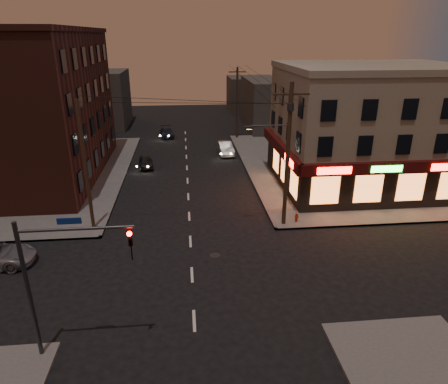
{
  "coord_description": "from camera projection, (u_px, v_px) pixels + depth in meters",
  "views": [
    {
      "loc": [
        -0.14,
        -19.75,
        12.91
      ],
      "look_at": [
        2.34,
        4.71,
        3.2
      ],
      "focal_mm": 32.0,
      "sensor_mm": 36.0,
      "label": 1
    }
  ],
  "objects": [
    {
      "name": "utility_pole_west",
      "position": [
        86.0,
        167.0,
        26.7
      ],
      "size": [
        0.24,
        0.24,
        9.0
      ],
      "primitive_type": "cylinder",
      "color": "#382619",
      "rests_on": "sidewalk_nw"
    },
    {
      "name": "fire_hydrant",
      "position": [
        297.0,
        217.0,
        29.12
      ],
      "size": [
        0.3,
        0.3,
        0.69
      ],
      "rotation": [
        0.0,
        0.0,
        -0.07
      ],
      "color": "#972C0D",
      "rests_on": "sidewalk_ne"
    },
    {
      "name": "sidewalk_ne",
      "position": [
        357.0,
        165.0,
        42.27
      ],
      "size": [
        24.0,
        28.0,
        0.15
      ],
      "primitive_type": "cube",
      "color": "#514F4C",
      "rests_on": "ground"
    },
    {
      "name": "pizza_building",
      "position": [
        368.0,
        127.0,
        34.98
      ],
      "size": [
        15.85,
        12.85,
        10.5
      ],
      "color": "gray",
      "rests_on": "sidewalk_ne"
    },
    {
      "name": "bg_building_ne_a",
      "position": [
        280.0,
        104.0,
        58.22
      ],
      "size": [
        10.0,
        12.0,
        7.0
      ],
      "primitive_type": "cube",
      "color": "#3F3D3A",
      "rests_on": "ground"
    },
    {
      "name": "bg_building_nw",
      "position": [
        96.0,
        99.0,
        59.2
      ],
      "size": [
        9.0,
        10.0,
        8.0
      ],
      "primitive_type": "cube",
      "color": "#3F3D3A",
      "rests_on": "ground"
    },
    {
      "name": "bg_building_ne_b",
      "position": [
        251.0,
        94.0,
        71.17
      ],
      "size": [
        8.0,
        8.0,
        6.0
      ],
      "primitive_type": "cube",
      "color": "#3F3D3A",
      "rests_on": "ground"
    },
    {
      "name": "utility_pole_far",
      "position": [
        237.0,
        103.0,
        51.57
      ],
      "size": [
        0.26,
        0.26,
        9.0
      ],
      "primitive_type": "cylinder",
      "color": "#382619",
      "rests_on": "sidewalk_ne"
    },
    {
      "name": "sedan_mid",
      "position": [
        225.0,
        148.0,
        46.04
      ],
      "size": [
        1.81,
        4.45,
        1.43
      ],
      "primitive_type": "imported",
      "rotation": [
        0.0,
        0.0,
        0.07
      ],
      "color": "gray",
      "rests_on": "ground"
    },
    {
      "name": "utility_pole_main",
      "position": [
        286.0,
        148.0,
        26.91
      ],
      "size": [
        4.2,
        0.44,
        10.0
      ],
      "color": "#382619",
      "rests_on": "sidewalk_ne"
    },
    {
      "name": "sidewalk_nw",
      "position": [
        2.0,
        176.0,
        38.89
      ],
      "size": [
        24.0,
        28.0,
        0.15
      ],
      "primitive_type": "cube",
      "color": "#514F4C",
      "rests_on": "ground"
    },
    {
      "name": "brick_apartment",
      "position": [
        27.0,
        107.0,
        36.81
      ],
      "size": [
        12.0,
        20.0,
        13.0
      ],
      "primitive_type": "cube",
      "color": "#471E16",
      "rests_on": "sidewalk_nw"
    },
    {
      "name": "sedan_far",
      "position": [
        167.0,
        133.0,
        53.85
      ],
      "size": [
        2.2,
        4.34,
        1.21
      ],
      "primitive_type": "imported",
      "rotation": [
        0.0,
        0.0,
        0.12
      ],
      "color": "black",
      "rests_on": "ground"
    },
    {
      "name": "ground",
      "position": [
        192.0,
        275.0,
        23.03
      ],
      "size": [
        120.0,
        120.0,
        0.0
      ],
      "primitive_type": "plane",
      "color": "black",
      "rests_on": "ground"
    },
    {
      "name": "sedan_near",
      "position": [
        146.0,
        162.0,
        41.39
      ],
      "size": [
        1.84,
        3.6,
        1.17
      ],
      "primitive_type": "imported",
      "rotation": [
        0.0,
        0.0,
        0.14
      ],
      "color": "black",
      "rests_on": "ground"
    },
    {
      "name": "traffic_signal",
      "position": [
        52.0,
        272.0,
        15.8
      ],
      "size": [
        4.49,
        0.32,
        6.47
      ],
      "color": "#333538",
      "rests_on": "ground"
    }
  ]
}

